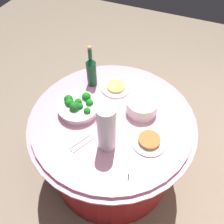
{
  "coord_description": "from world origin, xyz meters",
  "views": [
    {
      "loc": [
        0.93,
        0.39,
        1.99
      ],
      "look_at": [
        0.0,
        0.0,
        0.79
      ],
      "focal_mm": 37.96,
      "sensor_mm": 36.0,
      "label": 1
    }
  ],
  "objects_px": {
    "wine_bottle": "(91,71)",
    "decorative_fruit_vase": "(107,129)",
    "serving_tongs": "(81,144)",
    "label_placard_front": "(129,172)",
    "food_plate_noodles": "(116,87)",
    "food_plate_peanuts": "(149,141)",
    "broccoli_bowl": "(78,107)",
    "plate_stack": "(142,106)"
  },
  "relations": [
    {
      "from": "broccoli_bowl",
      "to": "plate_stack",
      "type": "height_order",
      "value": "broccoli_bowl"
    },
    {
      "from": "label_placard_front",
      "to": "decorative_fruit_vase",
      "type": "bearing_deg",
      "value": -124.39
    },
    {
      "from": "broccoli_bowl",
      "to": "food_plate_peanuts",
      "type": "bearing_deg",
      "value": 83.7
    },
    {
      "from": "serving_tongs",
      "to": "label_placard_front",
      "type": "relative_size",
      "value": 2.96
    },
    {
      "from": "decorative_fruit_vase",
      "to": "food_plate_peanuts",
      "type": "distance_m",
      "value": 0.3
    },
    {
      "from": "serving_tongs",
      "to": "food_plate_noodles",
      "type": "height_order",
      "value": "food_plate_noodles"
    },
    {
      "from": "broccoli_bowl",
      "to": "decorative_fruit_vase",
      "type": "height_order",
      "value": "decorative_fruit_vase"
    },
    {
      "from": "food_plate_noodles",
      "to": "plate_stack",
      "type": "bearing_deg",
      "value": 60.43
    },
    {
      "from": "decorative_fruit_vase",
      "to": "wine_bottle",
      "type": "bearing_deg",
      "value": -144.91
    },
    {
      "from": "broccoli_bowl",
      "to": "serving_tongs",
      "type": "height_order",
      "value": "broccoli_bowl"
    },
    {
      "from": "decorative_fruit_vase",
      "to": "serving_tongs",
      "type": "height_order",
      "value": "decorative_fruit_vase"
    },
    {
      "from": "serving_tongs",
      "to": "food_plate_noodles",
      "type": "distance_m",
      "value": 0.54
    },
    {
      "from": "broccoli_bowl",
      "to": "decorative_fruit_vase",
      "type": "distance_m",
      "value": 0.36
    },
    {
      "from": "wine_bottle",
      "to": "serving_tongs",
      "type": "xyz_separation_m",
      "value": [
        0.52,
        0.17,
        -0.12
      ]
    },
    {
      "from": "broccoli_bowl",
      "to": "plate_stack",
      "type": "xyz_separation_m",
      "value": [
        -0.17,
        0.4,
        0.0
      ]
    },
    {
      "from": "plate_stack",
      "to": "food_plate_peanuts",
      "type": "bearing_deg",
      "value": 28.83
    },
    {
      "from": "food_plate_noodles",
      "to": "label_placard_front",
      "type": "bearing_deg",
      "value": 28.25
    },
    {
      "from": "food_plate_peanuts",
      "to": "label_placard_front",
      "type": "relative_size",
      "value": 4.0
    },
    {
      "from": "decorative_fruit_vase",
      "to": "food_plate_noodles",
      "type": "xyz_separation_m",
      "value": [
        -0.48,
        -0.14,
        -0.15
      ]
    },
    {
      "from": "broccoli_bowl",
      "to": "food_plate_noodles",
      "type": "distance_m",
      "value": 0.34
    },
    {
      "from": "broccoli_bowl",
      "to": "food_plate_noodles",
      "type": "relative_size",
      "value": 1.27
    },
    {
      "from": "food_plate_peanuts",
      "to": "label_placard_front",
      "type": "distance_m",
      "value": 0.25
    },
    {
      "from": "broccoli_bowl",
      "to": "food_plate_noodles",
      "type": "height_order",
      "value": "broccoli_bowl"
    },
    {
      "from": "wine_bottle",
      "to": "food_plate_noodles",
      "type": "relative_size",
      "value": 1.53
    },
    {
      "from": "wine_bottle",
      "to": "food_plate_peanuts",
      "type": "xyz_separation_m",
      "value": [
        0.34,
        0.56,
        -0.11
      ]
    },
    {
      "from": "food_plate_noodles",
      "to": "wine_bottle",
      "type": "bearing_deg",
      "value": -82.72
    },
    {
      "from": "broccoli_bowl",
      "to": "food_plate_noodles",
      "type": "xyz_separation_m",
      "value": [
        -0.31,
        0.15,
        -0.03
      ]
    },
    {
      "from": "decorative_fruit_vase",
      "to": "food_plate_peanuts",
      "type": "relative_size",
      "value": 1.55
    },
    {
      "from": "food_plate_noodles",
      "to": "label_placard_front",
      "type": "height_order",
      "value": "label_placard_front"
    },
    {
      "from": "broccoli_bowl",
      "to": "label_placard_front",
      "type": "bearing_deg",
      "value": 57.55
    },
    {
      "from": "plate_stack",
      "to": "broccoli_bowl",
      "type": "bearing_deg",
      "value": -67.42
    },
    {
      "from": "plate_stack",
      "to": "food_plate_peanuts",
      "type": "distance_m",
      "value": 0.26
    },
    {
      "from": "serving_tongs",
      "to": "food_plate_noodles",
      "type": "relative_size",
      "value": 0.74
    },
    {
      "from": "serving_tongs",
      "to": "wine_bottle",
      "type": "bearing_deg",
      "value": -161.64
    },
    {
      "from": "plate_stack",
      "to": "food_plate_noodles",
      "type": "bearing_deg",
      "value": -119.57
    },
    {
      "from": "food_plate_noodles",
      "to": "food_plate_peanuts",
      "type": "height_order",
      "value": "food_plate_peanuts"
    },
    {
      "from": "food_plate_noodles",
      "to": "label_placard_front",
      "type": "distance_m",
      "value": 0.7
    },
    {
      "from": "decorative_fruit_vase",
      "to": "label_placard_front",
      "type": "xyz_separation_m",
      "value": [
        0.13,
        0.19,
        -0.13
      ]
    },
    {
      "from": "wine_bottle",
      "to": "decorative_fruit_vase",
      "type": "xyz_separation_m",
      "value": [
        0.46,
        0.32,
        0.03
      ]
    },
    {
      "from": "food_plate_noodles",
      "to": "food_plate_peanuts",
      "type": "distance_m",
      "value": 0.52
    },
    {
      "from": "plate_stack",
      "to": "food_plate_noodles",
      "type": "distance_m",
      "value": 0.29
    },
    {
      "from": "food_plate_noodles",
      "to": "decorative_fruit_vase",
      "type": "bearing_deg",
      "value": 15.91
    }
  ]
}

